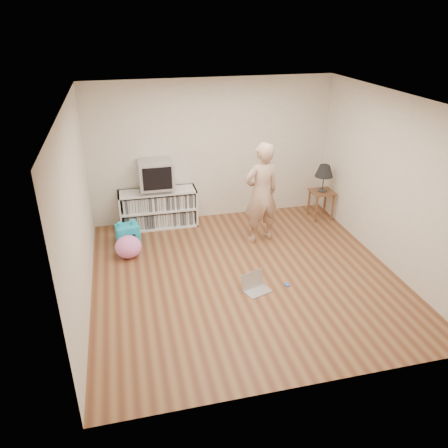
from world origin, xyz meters
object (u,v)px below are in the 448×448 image
at_px(table_lamp, 324,171).
at_px(laptop, 255,285).
at_px(dvd_deck, 157,189).
at_px(person, 261,193).
at_px(plush_pink, 128,247).
at_px(side_table, 321,198).
at_px(plush_blue, 128,234).
at_px(media_unit, 158,208).
at_px(crt_tv, 156,174).

bearing_deg(table_lamp, laptop, -133.57).
height_order(dvd_deck, table_lamp, table_lamp).
bearing_deg(person, plush_pink, -11.24).
distance_m(person, laptop, 1.74).
height_order(side_table, plush_blue, side_table).
bearing_deg(media_unit, dvd_deck, -90.00).
bearing_deg(side_table, crt_tv, 173.17).
bearing_deg(plush_blue, dvd_deck, 34.79).
xyz_separation_m(crt_tv, person, (1.64, -0.97, -0.14)).
distance_m(media_unit, person, 1.99).
bearing_deg(crt_tv, dvd_deck, 90.00).
relative_size(dvd_deck, person, 0.26).
xyz_separation_m(table_lamp, laptop, (-1.95, -2.05, -0.87)).
height_order(media_unit, laptop, media_unit).
distance_m(dvd_deck, side_table, 3.10).
bearing_deg(person, media_unit, -43.90).
relative_size(crt_tv, plush_blue, 1.39).
distance_m(media_unit, crt_tv, 0.67).
distance_m(media_unit, table_lamp, 3.14).
distance_m(side_table, laptop, 2.85).
height_order(media_unit, crt_tv, crt_tv).
bearing_deg(table_lamp, plush_blue, -176.45).
relative_size(laptop, plush_pink, 1.02).
bearing_deg(media_unit, crt_tv, -90.00).
bearing_deg(plush_pink, media_unit, 60.13).
bearing_deg(table_lamp, person, -156.94).
relative_size(dvd_deck, table_lamp, 0.87).
relative_size(media_unit, person, 0.80).
height_order(side_table, person, person).
relative_size(media_unit, plush_blue, 3.25).
distance_m(table_lamp, plush_pink, 3.80).
bearing_deg(laptop, crt_tv, 95.64).
height_order(media_unit, person, person).
distance_m(table_lamp, plush_blue, 3.74).
distance_m(table_lamp, laptop, 2.96).
bearing_deg(table_lamp, media_unit, 172.82).
distance_m(crt_tv, person, 1.91).
relative_size(side_table, plush_blue, 1.28).
distance_m(side_table, plush_blue, 3.67).
bearing_deg(plush_pink, crt_tv, 59.68).
xyz_separation_m(table_lamp, plush_pink, (-3.67, -0.67, -0.76)).
distance_m(media_unit, dvd_deck, 0.39).
xyz_separation_m(side_table, laptop, (-1.95, -2.05, -0.35)).
distance_m(crt_tv, plush_pink, 1.46).
relative_size(table_lamp, plush_blue, 1.19).
bearing_deg(plush_pink, side_table, 10.30).
bearing_deg(laptop, dvd_deck, 95.61).
height_order(dvd_deck, plush_blue, dvd_deck).
height_order(media_unit, plush_pink, media_unit).
relative_size(dvd_deck, crt_tv, 0.75).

